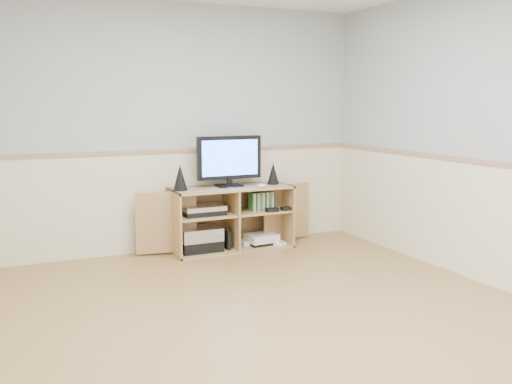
# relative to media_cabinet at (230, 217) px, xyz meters

# --- Properties ---
(room) EXTENTS (4.04, 4.54, 2.54)m
(room) POSITION_rel_media_cabinet_xyz_m (-0.55, -1.92, 0.88)
(room) COLOR tan
(room) RESTS_ON ground
(media_cabinet) EXTENTS (1.95, 0.47, 0.65)m
(media_cabinet) POSITION_rel_media_cabinet_xyz_m (0.00, 0.00, 0.00)
(media_cabinet) COLOR tan
(media_cabinet) RESTS_ON floor
(monitor) EXTENTS (0.69, 0.18, 0.52)m
(monitor) POSITION_rel_media_cabinet_xyz_m (-0.00, -0.01, 0.60)
(monitor) COLOR black
(monitor) RESTS_ON media_cabinet
(speaker_left) EXTENTS (0.14, 0.14, 0.26)m
(speaker_left) POSITION_rel_media_cabinet_xyz_m (-0.54, -0.04, 0.45)
(speaker_left) COLOR black
(speaker_left) RESTS_ON media_cabinet
(speaker_right) EXTENTS (0.12, 0.12, 0.23)m
(speaker_right) POSITION_rel_media_cabinet_xyz_m (0.49, -0.04, 0.43)
(speaker_right) COLOR black
(speaker_right) RESTS_ON media_cabinet
(keyboard) EXTENTS (0.29, 0.14, 0.01)m
(keyboard) POSITION_rel_media_cabinet_xyz_m (0.06, -0.20, 0.32)
(keyboard) COLOR silver
(keyboard) RESTS_ON media_cabinet
(mouse) EXTENTS (0.10, 0.06, 0.04)m
(mouse) POSITION_rel_media_cabinet_xyz_m (0.28, -0.20, 0.34)
(mouse) COLOR white
(mouse) RESTS_ON media_cabinet
(av_components) EXTENTS (0.51, 0.31, 0.47)m
(av_components) POSITION_rel_media_cabinet_xyz_m (-0.34, -0.06, -0.11)
(av_components) COLOR black
(av_components) RESTS_ON media_cabinet
(game_consoles) EXTENTS (0.45, 0.30, 0.11)m
(game_consoles) POSITION_rel_media_cabinet_xyz_m (0.32, -0.07, -0.26)
(game_consoles) COLOR white
(game_consoles) RESTS_ON media_cabinet
(game_cases) EXTENTS (0.26, 0.14, 0.19)m
(game_cases) POSITION_rel_media_cabinet_xyz_m (0.33, -0.08, 0.15)
(game_cases) COLOR #3F8C3F
(game_cases) RESTS_ON media_cabinet
(wall_outlet) EXTENTS (0.12, 0.03, 0.12)m
(wall_outlet) POSITION_rel_media_cabinet_xyz_m (0.51, 0.19, 0.27)
(wall_outlet) COLOR white
(wall_outlet) RESTS_ON wall_back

